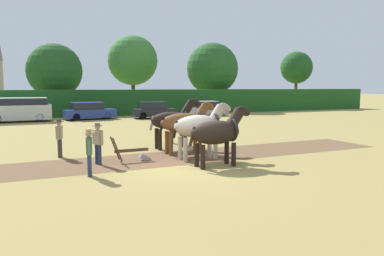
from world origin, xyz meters
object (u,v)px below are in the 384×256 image
(tree_left, at_px, (133,60))
(draft_horse_lead_left, at_px, (218,132))
(tree_center, at_px, (296,68))
(draft_horse_trail_left, at_px, (186,123))
(farmer_onlooker_left, at_px, (89,149))
(parked_car_left, at_px, (89,111))
(farmer_at_plow, at_px, (98,141))
(parked_van, at_px, (18,109))
(parked_car_center_left, at_px, (154,110))
(plow, at_px, (135,153))
(draft_horse_lead_right, at_px, (200,126))
(farmer_beside_team, at_px, (171,125))
(tree_center_left, at_px, (212,69))
(farmer_onlooker_right, at_px, (59,135))
(draft_horse_trail_right, at_px, (173,120))
(tree_far_left, at_px, (55,71))
(parked_car_center, at_px, (206,109))

(tree_left, height_order, draft_horse_lead_left, tree_left)
(tree_center, relative_size, draft_horse_trail_left, 2.83)
(tree_left, bearing_deg, farmer_onlooker_left, -106.49)
(draft_horse_lead_left, distance_m, parked_car_left, 22.55)
(farmer_at_plow, distance_m, parked_car_left, 20.55)
(parked_van, bearing_deg, tree_center, 12.17)
(farmer_onlooker_left, distance_m, parked_van, 22.24)
(draft_horse_lead_left, relative_size, draft_horse_trail_left, 0.96)
(parked_car_center_left, bearing_deg, draft_horse_lead_left, -96.54)
(draft_horse_trail_left, distance_m, plow, 2.88)
(tree_left, height_order, draft_horse_trail_left, tree_left)
(draft_horse_lead_right, xyz_separation_m, farmer_beside_team, (0.36, 4.51, -0.42))
(tree_left, height_order, farmer_onlooker_left, tree_left)
(tree_center_left, bearing_deg, parked_car_left, -154.52)
(farmer_onlooker_right, relative_size, parked_van, 0.31)
(tree_center_left, distance_m, draft_horse_trail_right, 29.82)
(draft_horse_lead_right, bearing_deg, tree_far_left, 95.95)
(farmer_onlooker_left, bearing_deg, tree_far_left, 95.90)
(farmer_onlooker_right, bearing_deg, draft_horse_lead_left, -22.69)
(tree_far_left, bearing_deg, parked_car_left, -73.28)
(tree_left, relative_size, draft_horse_lead_left, 3.42)
(tree_center, xyz_separation_m, parked_car_center_left, (-23.82, -9.36, -4.85))
(draft_horse_lead_left, relative_size, draft_horse_lead_right, 0.98)
(farmer_beside_team, xyz_separation_m, parked_car_center, (9.63, 16.44, -0.24))
(tree_center, bearing_deg, farmer_onlooker_left, -136.78)
(draft_horse_lead_left, relative_size, parked_car_left, 0.57)
(plow, distance_m, parked_car_center, 23.89)
(tree_center, distance_m, parked_car_left, 31.19)
(draft_horse_trail_right, height_order, farmer_onlooker_right, draft_horse_trail_right)
(draft_horse_lead_right, bearing_deg, tree_center, 44.34)
(draft_horse_lead_left, relative_size, draft_horse_trail_right, 0.97)
(draft_horse_trail_right, distance_m, parked_car_center_left, 17.57)
(draft_horse_lead_left, bearing_deg, farmer_beside_team, 85.03)
(draft_horse_trail_left, bearing_deg, parked_van, 108.97)
(parked_van, relative_size, parked_car_center_left, 1.26)
(draft_horse_trail_left, height_order, parked_van, draft_horse_trail_left)
(farmer_beside_team, bearing_deg, draft_horse_trail_right, -69.65)
(farmer_beside_team, height_order, parked_car_center, farmer_beside_team)
(tree_center, bearing_deg, tree_center_left, -177.14)
(draft_horse_lead_right, bearing_deg, farmer_at_plow, 169.84)
(tree_left, xyz_separation_m, tree_center, (22.97, -1.85, -0.53))
(parked_car_center_left, bearing_deg, farmer_beside_team, -99.49)
(farmer_beside_team, height_order, farmer_onlooker_right, farmer_beside_team)
(parked_van, bearing_deg, tree_far_left, 65.98)
(farmer_onlooker_left, height_order, parked_car_center, farmer_onlooker_left)
(draft_horse_trail_right, height_order, parked_car_center, draft_horse_trail_right)
(farmer_onlooker_left, relative_size, parked_car_left, 0.34)
(draft_horse_trail_right, height_order, farmer_beside_team, draft_horse_trail_right)
(tree_left, height_order, farmer_at_plow, tree_left)
(farmer_onlooker_left, bearing_deg, plow, 50.24)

